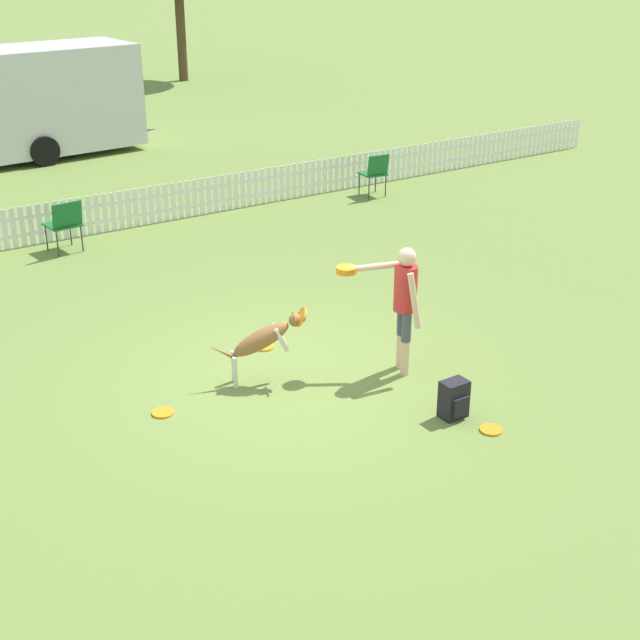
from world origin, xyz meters
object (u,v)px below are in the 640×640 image
folding_chair_blue_left (65,221)px  equipment_trailer (44,99)px  frisbee_midfield (491,430)px  backpack_on_grass (454,399)px  frisbee_near_dog (163,413)px  handler_person (401,295)px  leaping_dog (264,339)px  frisbee_near_handler (264,347)px  folding_chair_center (375,171)px

folding_chair_blue_left → equipment_trailer: (2.02, 7.17, 0.79)m
frisbee_midfield → backpack_on_grass: backpack_on_grass is taller
frisbee_near_dog → equipment_trailer: (2.96, 13.09, 1.31)m
handler_person → leaping_dog: 1.71m
backpack_on_grass → leaping_dog: bearing=125.4°
leaping_dog → equipment_trailer: bearing=-164.1°
handler_person → frisbee_midfield: handler_person is taller
leaping_dog → frisbee_midfield: bearing=55.3°
frisbee_near_handler → frisbee_near_dog: 2.00m
handler_person → frisbee_midfield: 1.96m
handler_person → frisbee_near_handler: bearing=58.7°
frisbee_near_dog → backpack_on_grass: bearing=-34.6°
backpack_on_grass → folding_chair_center: bearing=59.0°
handler_person → leaping_dog: (-1.53, 0.64, -0.42)m
leaping_dog → equipment_trailer: 13.18m
folding_chair_center → equipment_trailer: size_ratio=0.17×
frisbee_midfield → equipment_trailer: 15.45m
leaping_dog → frisbee_near_handler: leaping_dog is taller
frisbee_near_handler → equipment_trailer: (1.15, 12.23, 1.31)m
backpack_on_grass → equipment_trailer: bearing=88.9°
leaping_dog → frisbee_near_handler: size_ratio=4.58×
leaping_dog → frisbee_near_dog: 1.45m
handler_person → frisbee_near_dog: size_ratio=6.39×
frisbee_midfield → backpack_on_grass: size_ratio=0.57×
frisbee_midfield → folding_chair_blue_left: 8.44m
folding_chair_blue_left → backpack_on_grass: bearing=96.1°
handler_person → folding_chair_center: 7.80m
frisbee_midfield → equipment_trailer: bearing=89.4°
frisbee_midfield → folding_chair_blue_left: folding_chair_blue_left is taller
frisbee_near_handler → backpack_on_grass: bearing=-72.4°
backpack_on_grass → folding_chair_center: 8.94m
frisbee_near_handler → folding_chair_blue_left: bearing=99.8°
frisbee_midfield → backpack_on_grass: 0.52m
equipment_trailer → frisbee_near_handler: bearing=-100.1°
handler_person → frisbee_near_handler: handler_person is taller
frisbee_near_handler → equipment_trailer: size_ratio=0.05×
leaping_dog → folding_chair_blue_left: leaping_dog is taller
backpack_on_grass → folding_chair_center: size_ratio=0.50×
handler_person → leaping_dog: handler_person is taller
leaping_dog → folding_chair_blue_left: size_ratio=1.27×
frisbee_near_handler → equipment_trailer: equipment_trailer is taller
backpack_on_grass → frisbee_midfield: bearing=-73.0°
frisbee_near_dog → frisbee_midfield: same height
handler_person → folding_chair_blue_left: size_ratio=1.77×
frisbee_near_dog → folding_chair_blue_left: (0.94, 5.92, 0.53)m
frisbee_midfield → folding_chair_center: 9.28m
leaping_dog → frisbee_near_handler: bearing=173.2°
frisbee_near_dog → folding_chair_blue_left: folding_chair_blue_left is taller
handler_person → backpack_on_grass: bearing=-165.9°
handler_person → leaping_dog: bearing=90.4°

